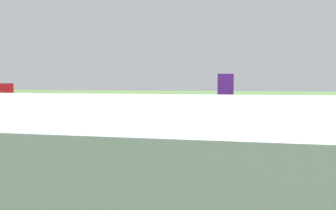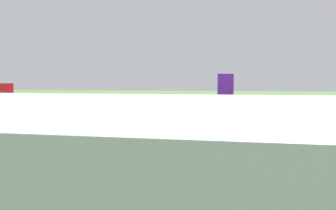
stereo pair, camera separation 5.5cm
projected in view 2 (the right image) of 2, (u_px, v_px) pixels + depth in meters
The scene contains 9 objects.
ground_plane at pixel (176, 117), 146.63m from camera, with size 800.00×800.00×0.00m, color #547F3D.
runway_asphalt at pixel (176, 117), 146.63m from camera, with size 600.00×28.76×0.06m, color #47474C.
apron_concrete at pixel (119, 140), 90.81m from camera, with size 440.00×110.00×0.05m, color gray.
grass_verge_foreground at pixel (197, 109), 187.55m from camera, with size 600.00×80.00×0.04m, color #478534.
airliner_main at pixel (169, 105), 147.01m from camera, with size 54.14×44.31×15.88m.
airliner_parked_mid at pixel (69, 122), 97.01m from camera, with size 43.45×35.58×12.68m.
service_car_followme at pixel (287, 129), 104.52m from camera, with size 3.98×4.43×1.62m.
no_stopping_sign at pixel (184, 105), 193.65m from camera, with size 0.60×0.10×2.82m.
traffic_cone_orange at pixel (167, 109), 189.27m from camera, with size 0.40×0.40×0.55m, color orange.
Camera 2 is at (-32.83, 142.40, 13.19)m, focal length 43.08 mm.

